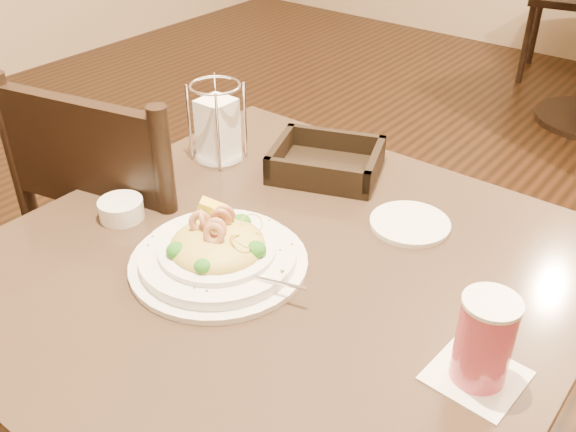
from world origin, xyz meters
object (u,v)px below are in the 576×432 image
Objects in this scene: pasta_bowl at (218,252)px; napkin_caddy at (218,127)px; drink_glass at (484,341)px; side_plate at (410,223)px; main_table at (281,366)px; butter_ramekin at (121,209)px; bread_basket at (326,163)px; dining_chair_near at (145,250)px.

napkin_caddy reaches higher than pasta_bowl.
drink_glass is (0.42, 0.03, 0.04)m from pasta_bowl.
pasta_bowl is at bearing -122.57° from side_plate.
drink_glass reaches higher than main_table.
side_plate is at bearing 35.15° from butter_ramekin.
bread_basket is at bearing 22.04° from napkin_caddy.
drink_glass reaches higher than butter_ramekin.
butter_ramekin is at bearing -178.99° from pasta_bowl.
butter_ramekin reaches higher than main_table.
main_table is 0.47m from dining_chair_near.
pasta_bowl is 2.25× the size of side_plate.
napkin_caddy is 2.07× the size of butter_ramekin.
dining_chair_near reaches higher than butter_ramekin.
dining_chair_near is 0.33m from butter_ramekin.
dining_chair_near is at bearing 169.36° from main_table.
napkin_caddy is (-0.67, 0.24, 0.01)m from drink_glass.
pasta_bowl is 3.98× the size of butter_ramekin.
drink_glass is at bearing -5.29° from main_table.
main_table is at bearing -116.05° from side_plate.
main_table is 3.57× the size of bread_basket.
drink_glass is 0.57m from bread_basket.
pasta_bowl is at bearing 146.10° from dining_chair_near.
napkin_caddy is (-0.25, 0.27, 0.04)m from pasta_bowl.
side_plate is (0.57, 0.14, 0.24)m from dining_chair_near.
dining_chair_near reaches higher than drink_glass.
dining_chair_near is 0.64m from side_plate.
main_table is 0.97× the size of dining_chair_near.
dining_chair_near is 0.49m from pasta_bowl.
bread_basket is at bearing 61.98° from butter_ramekin.
pasta_bowl is 1.24× the size of bread_basket.
drink_glass is 0.71m from napkin_caddy.
dining_chair_near is at bearing -150.02° from bread_basket.
main_table is 0.27m from pasta_bowl.
pasta_bowl is 0.43m from drink_glass.
pasta_bowl is at bearing 1.01° from butter_ramekin.
main_table is 0.46m from drink_glass.
bread_basket is 0.23m from napkin_caddy.
main_table is at bearing 174.71° from drink_glass.
napkin_caddy is at bearing 133.09° from pasta_bowl.
bread_basket reaches higher than main_table.
napkin_caddy reaches higher than main_table.
dining_chair_near reaches higher than napkin_caddy.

